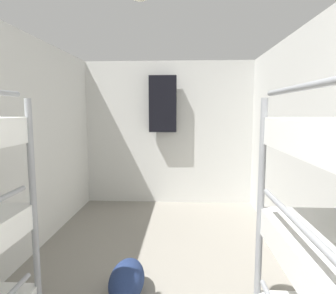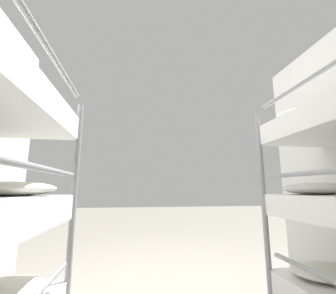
{
  "view_description": "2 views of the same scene",
  "coord_description": "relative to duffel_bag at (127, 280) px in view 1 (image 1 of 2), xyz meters",
  "views": [
    {
      "loc": [
        0.26,
        0.45,
        1.56
      ],
      "look_at": [
        0.05,
        4.35,
        1.08
      ],
      "focal_mm": 32.0,
      "sensor_mm": 36.0,
      "label": 1
    },
    {
      "loc": [
        0.31,
        2.35,
        0.98
      ],
      "look_at": [
        0.09,
        0.84,
        1.26
      ],
      "focal_mm": 24.0,
      "sensor_mm": 36.0,
      "label": 2
    }
  ],
  "objects": [
    {
      "name": "duffel_bag",
      "position": [
        0.0,
        0.0,
        0.0
      ],
      "size": [
        0.29,
        0.54,
        0.29
      ],
      "color": "navy",
      "rests_on": "ground_plane"
    },
    {
      "name": "wall_back",
      "position": [
        0.21,
        2.67,
        1.04
      ],
      "size": [
        2.88,
        0.06,
        2.36
      ],
      "color": "silver",
      "rests_on": "ground_plane"
    },
    {
      "name": "hanging_coat",
      "position": [
        0.13,
        2.52,
        1.51
      ],
      "size": [
        0.44,
        0.12,
        0.9
      ],
      "color": "black"
    }
  ]
}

